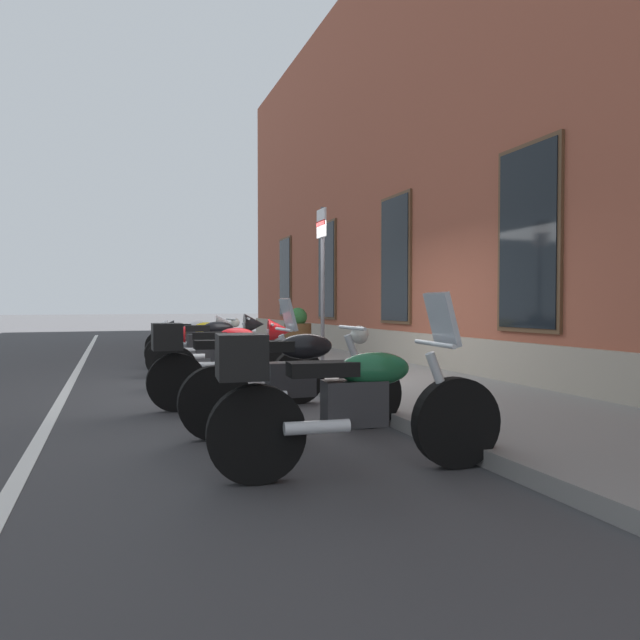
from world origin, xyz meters
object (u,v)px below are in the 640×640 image
Objects in this scene: motorcycle_white_sport at (197,335)px; motorcycle_yellow_naked at (203,343)px; motorcycle_black_sport at (217,343)px; motorcycle_green_touring at (346,400)px; motorcycle_black_naked at (298,381)px; motorcycle_silver_touring at (230,362)px; barrel_planter at (298,334)px; parking_sign at (322,267)px; motorcycle_red_sport at (236,350)px.

motorcycle_white_sport is 0.96× the size of motorcycle_yellow_naked.
motorcycle_white_sport is 0.95× the size of motorcycle_black_sport.
motorcycle_green_touring reaches higher than motorcycle_white_sport.
motorcycle_green_touring reaches higher than motorcycle_black_naked.
motorcycle_black_sport is 1.02× the size of motorcycle_silver_touring.
motorcycle_yellow_naked is 6.03m from motorcycle_black_naked.
barrel_planter is at bearing 162.37° from motorcycle_black_naked.
motorcycle_black_naked is 1.41m from motorcycle_green_touring.
motorcycle_black_naked is (1.54, 0.34, -0.04)m from motorcycle_silver_touring.
parking_sign is at bearing -11.16° from barrel_planter.
motorcycle_silver_touring is at bearing -6.87° from motorcycle_black_sport.
motorcycle_black_sport is (1.53, 0.02, 0.10)m from motorcycle_yellow_naked.
motorcycle_green_touring is (4.44, -0.13, -0.01)m from motorcycle_red_sport.
motorcycle_red_sport reaches higher than motorcycle_white_sport.
motorcycle_silver_touring is 0.98× the size of motorcycle_green_touring.
motorcycle_silver_touring is (2.96, -0.36, -0.04)m from motorcycle_black_sport.
motorcycle_yellow_naked is 2.18m from barrel_planter.
motorcycle_silver_touring is (4.49, -0.34, 0.06)m from motorcycle_yellow_naked.
parking_sign is at bearing 27.85° from motorcycle_yellow_naked.
motorcycle_black_naked is at bearing -0.65° from motorcycle_red_sport.
motorcycle_red_sport reaches higher than motorcycle_yellow_naked.
barrel_planter reaches higher than motorcycle_black_naked.
motorcycle_green_touring is 5.10m from parking_sign.
motorcycle_yellow_naked is 2.99m from motorcycle_red_sport.
motorcycle_silver_touring is at bearing -25.72° from barrel_planter.
motorcycle_green_touring is at bearing -1.63° from motorcycle_red_sport.
motorcycle_green_touring is at bearing -1.26° from motorcycle_white_sport.
motorcycle_red_sport is at bearing 179.35° from motorcycle_black_naked.
motorcycle_black_sport reaches higher than motorcycle_black_naked.
motorcycle_white_sport is 9.08m from motorcycle_green_touring.
motorcycle_red_sport is 0.99× the size of motorcycle_black_naked.
motorcycle_black_naked is at bearing -0.18° from motorcycle_black_sport.
motorcycle_green_touring is (1.41, -0.09, 0.05)m from motorcycle_black_naked.
motorcycle_black_sport is at bearing 0.61° from motorcycle_yellow_naked.
barrel_planter reaches higher than motorcycle_white_sport.
motorcycle_yellow_naked is 0.99× the size of motorcycle_black_naked.
motorcycle_black_sport reaches higher than motorcycle_yellow_naked.
barrel_planter is at bearing 105.52° from motorcycle_yellow_naked.
motorcycle_black_sport is at bearing 173.13° from motorcycle_silver_touring.
barrel_planter is (1.06, 1.99, 0.03)m from motorcycle_white_sport.
motorcycle_silver_touring is 0.82× the size of parking_sign.
motorcycle_silver_touring reaches higher than motorcycle_red_sport.
motorcycle_white_sport is at bearing 176.16° from motorcycle_yellow_naked.
parking_sign reaches higher than motorcycle_silver_touring.
motorcycle_silver_touring is 2.08× the size of barrel_planter.
motorcycle_white_sport is 7.67m from motorcycle_black_naked.
motorcycle_silver_touring reaches higher than barrel_planter.
motorcycle_white_sport is 2.26m from barrel_planter.
barrel_planter is (-5.07, 2.44, 0.03)m from motorcycle_silver_touring.
motorcycle_black_sport is 2.98m from motorcycle_silver_touring.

